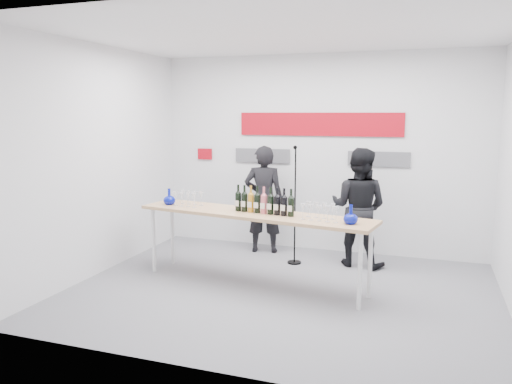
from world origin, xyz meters
TOP-DOWN VIEW (x-y plane):
  - ground at (0.00, 0.00)m, footprint 5.00×5.00m
  - back_wall at (0.00, 2.00)m, footprint 5.00×0.04m
  - signage at (-0.06, 1.97)m, footprint 3.38×0.02m
  - tasting_table at (-0.41, 0.15)m, footprint 3.09×1.08m
  - wine_bottles at (-0.27, 0.13)m, footprint 0.80×0.20m
  - decanter_left at (-1.65, 0.30)m, footprint 0.16×0.16m
  - decanter_right at (0.81, -0.10)m, footprint 0.16×0.16m
  - glasses_left at (-1.38, 0.31)m, footprint 0.39×0.27m
  - glasses_right at (0.45, 0.01)m, footprint 0.46×0.29m
  - presenter_left at (-0.75, 1.59)m, footprint 0.66×0.50m
  - presenter_right at (0.71, 1.37)m, footprint 0.91×0.77m
  - mic_stand at (-0.14, 1.15)m, footprint 0.20×0.20m

SIDE VIEW (x-z plane):
  - ground at x=0.00m, z-range 0.00..0.00m
  - mic_stand at x=-0.14m, z-range -0.33..1.35m
  - presenter_left at x=-0.75m, z-range 0.00..1.64m
  - presenter_right at x=0.71m, z-range 0.00..1.65m
  - tasting_table at x=-0.41m, z-range 0.39..1.30m
  - glasses_left at x=-1.38m, z-range 0.91..1.09m
  - glasses_right at x=0.45m, z-range 0.91..1.09m
  - decanter_left at x=-1.65m, z-range 0.91..1.13m
  - decanter_right at x=0.81m, z-range 0.91..1.13m
  - wine_bottles at x=-0.27m, z-range 0.91..1.24m
  - back_wall at x=0.00m, z-range 0.00..3.00m
  - signage at x=-0.06m, z-range 1.41..2.20m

